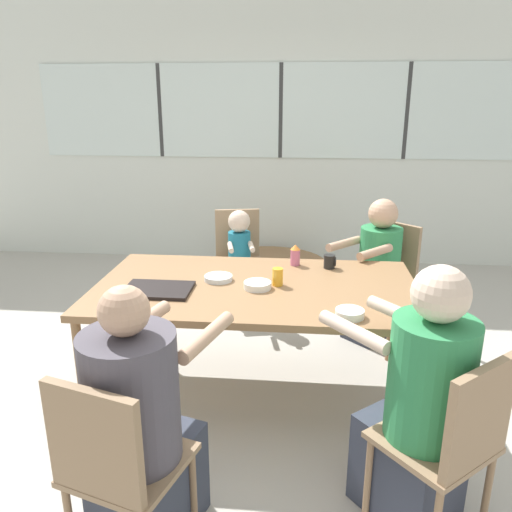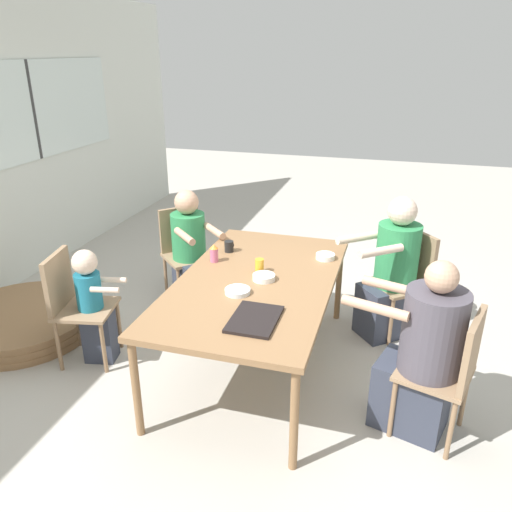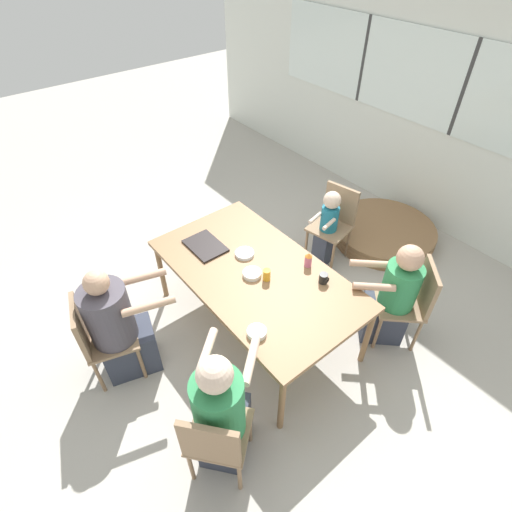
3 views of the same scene
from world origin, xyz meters
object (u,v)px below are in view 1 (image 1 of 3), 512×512
Objects in this scene: person_man_blue_shirt at (141,435)px; coffee_mug at (330,262)px; chair_for_woman_green_shirt at (454,437)px; bowl_cereal at (218,278)px; person_toddler at (240,265)px; person_woman_green_shirt at (419,412)px; person_man_teal_shirt at (376,277)px; juice_glass at (278,277)px; folded_table_stack at (268,271)px; chair_for_man_teal_shirt at (389,269)px; bowl_fruit at (257,285)px; chair_for_man_blue_shirt at (113,461)px; bowl_white_shallow at (350,313)px; sippy_cup at (295,255)px; chair_for_toddler at (238,251)px.

person_man_blue_shirt is 1.71m from coffee_mug.
bowl_cereal is at bearing 95.23° from chair_for_woman_green_shirt.
person_toddler reaches higher than chair_for_woman_green_shirt.
person_woman_green_shirt is at bearing -44.10° from bowl_cereal.
person_toddler is at bearing 27.22° from person_man_teal_shirt.
person_man_teal_shirt reaches higher than juice_glass.
folded_table_stack is (-0.84, 2.94, -0.44)m from person_woman_green_shirt.
chair_for_man_teal_shirt is 1.41m from bowl_fruit.
bowl_cereal is 0.27m from bowl_fruit.
person_man_teal_shirt is at bearing 50.71° from juice_glass.
juice_glass is (-0.64, 0.92, 0.24)m from person_woman_green_shirt.
person_toddler is (0.09, 2.32, -0.06)m from person_man_blue_shirt.
chair_for_man_teal_shirt is 0.80× the size of person_man_teal_shirt.
juice_glass is 0.61× the size of bowl_cereal.
person_toddler reaches higher than coffee_mug.
person_woman_green_shirt is at bearing 35.34° from chair_for_man_blue_shirt.
juice_glass is (-0.81, -0.97, 0.26)m from chair_for_man_teal_shirt.
chair_for_man_blue_shirt reaches higher than folded_table_stack.
juice_glass is 0.72× the size of bowl_white_shallow.
chair_for_man_blue_shirt is 2.48m from person_toddler.
chair_for_man_teal_shirt is 0.73× the size of person_woman_green_shirt.
person_man_blue_shirt is (-1.22, -0.10, -0.01)m from chair_for_woman_green_shirt.
chair_for_man_blue_shirt is (-1.27, -0.26, 0.00)m from chair_for_woman_green_shirt.
person_man_teal_shirt is at bearing 37.74° from sippy_cup.
person_man_teal_shirt is at bearing 51.50° from chair_for_woman_green_shirt.
sippy_cup is at bearing 169.42° from coffee_mug.
sippy_cup is 0.12× the size of folded_table_stack.
juice_glass reaches higher than bowl_cereal.
chair_for_woman_green_shirt is at bearing 104.90° from person_toddler.
folded_table_stack is (-0.90, 1.17, -0.40)m from person_man_teal_shirt.
juice_glass is (-0.75, 1.05, 0.26)m from chair_for_woman_green_shirt.
chair_for_man_blue_shirt is 2.48m from person_man_teal_shirt.
person_man_blue_shirt is 1.27× the size of person_toddler.
person_man_blue_shirt reaches higher than juice_glass.
person_woman_green_shirt is 8.38× the size of sippy_cup.
bowl_fruit is (0.30, -1.38, 0.22)m from chair_for_toddler.
bowl_fruit is at bearing -24.19° from bowl_cereal.
person_woman_green_shirt is at bearing 28.30° from person_man_blue_shirt.
person_toddler is 1.16m from bowl_cereal.
coffee_mug is at bearing 67.00° from chair_for_woman_green_shirt.
chair_for_toddler reaches higher than coffee_mug.
sippy_cup is at bearing 65.21° from bowl_fruit.
chair_for_toddler is 5.07× the size of bowl_cereal.
chair_for_man_blue_shirt is 1.43m from juice_glass.
juice_glass is (0.38, -1.17, 0.33)m from person_toddler.
chair_for_woman_green_shirt is 3.24m from folded_table_stack.
folded_table_stack is at bearing -118.38° from chair_for_toddler.
bowl_cereal is at bearing 95.86° from person_woman_green_shirt.
chair_for_man_teal_shirt reaches higher than bowl_fruit.
bowl_fruit reaches higher than folded_table_stack.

